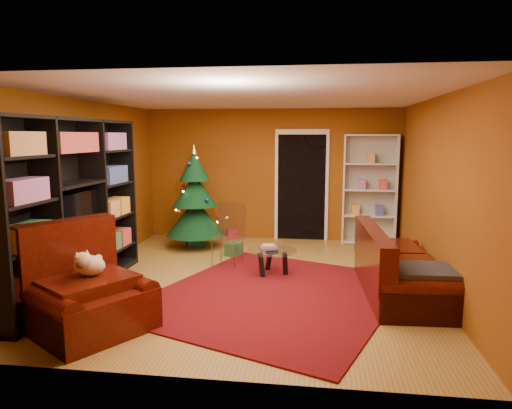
# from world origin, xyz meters

# --- Properties ---
(floor) EXTENTS (5.00, 5.50, 0.05)m
(floor) POSITION_xyz_m (0.00, 0.00, -0.03)
(floor) COLOR olive
(floor) RESTS_ON ground
(ceiling) EXTENTS (5.00, 5.50, 0.05)m
(ceiling) POSITION_xyz_m (0.00, 0.00, 2.62)
(ceiling) COLOR silver
(ceiling) RESTS_ON wall_back
(wall_back) EXTENTS (5.00, 0.05, 2.60)m
(wall_back) POSITION_xyz_m (0.00, 2.77, 1.30)
(wall_back) COLOR brown
(wall_back) RESTS_ON ground
(wall_left) EXTENTS (0.05, 5.50, 2.60)m
(wall_left) POSITION_xyz_m (-2.52, 0.00, 1.30)
(wall_left) COLOR brown
(wall_left) RESTS_ON ground
(wall_right) EXTENTS (0.05, 5.50, 2.60)m
(wall_right) POSITION_xyz_m (2.52, 0.00, 1.30)
(wall_right) COLOR brown
(wall_right) RESTS_ON ground
(doorway) EXTENTS (1.06, 0.60, 2.16)m
(doorway) POSITION_xyz_m (0.60, 2.73, 1.05)
(doorway) COLOR black
(doorway) RESTS_ON floor
(rug) EXTENTS (3.91, 4.19, 0.02)m
(rug) POSITION_xyz_m (0.38, -0.59, 0.01)
(rug) COLOR #5D0A0E
(rug) RESTS_ON floor
(media_unit) EXTENTS (0.54, 3.01, 2.30)m
(media_unit) POSITION_xyz_m (-2.27, -0.81, 1.15)
(media_unit) COLOR black
(media_unit) RESTS_ON floor
(christmas_tree) EXTENTS (1.37, 1.37, 1.93)m
(christmas_tree) POSITION_xyz_m (-1.33, 1.81, 0.94)
(christmas_tree) COLOR black
(christmas_tree) RESTS_ON floor
(gift_box_teal) EXTENTS (0.43, 0.43, 0.32)m
(gift_box_teal) POSITION_xyz_m (-1.36, 1.92, 0.16)
(gift_box_teal) COLOR #1A5567
(gift_box_teal) RESTS_ON floor
(gift_box_green) EXTENTS (0.31, 0.31, 0.24)m
(gift_box_green) POSITION_xyz_m (-0.52, 1.31, 0.12)
(gift_box_green) COLOR #2B6036
(gift_box_green) RESTS_ON floor
(gift_box_red) EXTENTS (0.26, 0.26, 0.21)m
(gift_box_red) POSITION_xyz_m (-0.78, 2.59, 0.11)
(gift_box_red) COLOR #AB1934
(gift_box_red) RESTS_ON floor
(white_bookshelf) EXTENTS (1.01, 0.40, 2.16)m
(white_bookshelf) POSITION_xyz_m (1.90, 2.57, 1.05)
(white_bookshelf) COLOR white
(white_bookshelf) RESTS_ON floor
(armchair) EXTENTS (1.66, 1.66, 0.93)m
(armchair) POSITION_xyz_m (-1.49, -1.93, 0.47)
(armchair) COLOR #340B05
(armchair) RESTS_ON rug
(dog) EXTENTS (0.47, 0.50, 0.30)m
(dog) POSITION_xyz_m (-1.50, -1.86, 0.70)
(dog) COLOR beige
(dog) RESTS_ON armchair
(sofa) EXTENTS (1.03, 2.12, 0.89)m
(sofa) POSITION_xyz_m (2.02, -0.34, 0.45)
(sofa) COLOR #340B05
(sofa) RESTS_ON rug
(coffee_table) EXTENTS (0.94, 0.94, 0.47)m
(coffee_table) POSITION_xyz_m (0.26, 0.30, 0.20)
(coffee_table) COLOR gray
(coffee_table) RESTS_ON rug
(acrylic_chair) EXTENTS (0.54, 0.57, 0.90)m
(acrylic_chair) POSITION_xyz_m (-0.50, 0.67, 0.45)
(acrylic_chair) COLOR #66605B
(acrylic_chair) RESTS_ON rug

